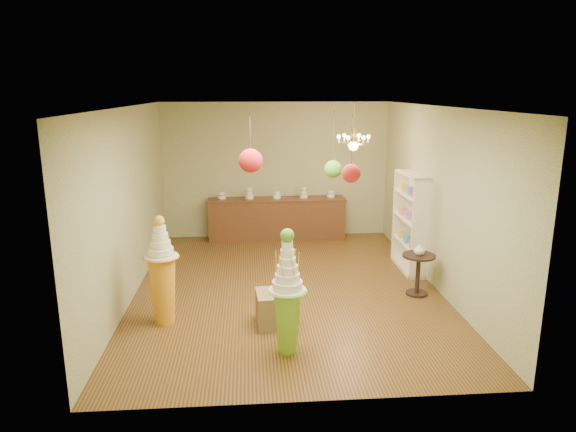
{
  "coord_description": "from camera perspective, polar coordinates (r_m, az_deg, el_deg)",
  "views": [
    {
      "loc": [
        -0.61,
        -8.09,
        3.26
      ],
      "look_at": [
        0.02,
        0.0,
        1.25
      ],
      "focal_mm": 32.0,
      "sensor_mm": 36.0,
      "label": 1
    }
  ],
  "objects": [
    {
      "name": "ceiling",
      "position": [
        8.11,
        -0.14,
        12.06
      ],
      "size": [
        6.5,
        6.5,
        0.0
      ],
      "primitive_type": "plane",
      "rotation": [
        3.14,
        0.0,
        0.0
      ],
      "color": "silver",
      "rests_on": "ground"
    },
    {
      "name": "wall_back",
      "position": [
        11.49,
        -1.36,
        5.08
      ],
      "size": [
        5.0,
        0.04,
        3.0
      ],
      "primitive_type": "cube",
      "color": "tan",
      "rests_on": "ground"
    },
    {
      "name": "wall_left",
      "position": [
        8.49,
        -17.21,
        1.3
      ],
      "size": [
        0.04,
        6.5,
        3.0
      ],
      "primitive_type": "cube",
      "color": "tan",
      "rests_on": "ground"
    },
    {
      "name": "burlap_riser",
      "position": [
        7.39,
        -1.41,
        -10.23
      ],
      "size": [
        0.57,
        0.57,
        0.48
      ],
      "primitive_type": "cube",
      "rotation": [
        0.0,
        0.0,
        0.07
      ],
      "color": "olive",
      "rests_on": "floor"
    },
    {
      "name": "wall_right",
      "position": [
        8.84,
        16.25,
        1.85
      ],
      "size": [
        0.04,
        6.5,
        3.0
      ],
      "primitive_type": "cube",
      "color": "tan",
      "rests_on": "ground"
    },
    {
      "name": "pedestal_green",
      "position": [
        6.52,
        -0.08,
        -9.79
      ],
      "size": [
        0.57,
        0.57,
        1.63
      ],
      "rotation": [
        0.0,
        0.0,
        0.26
      ],
      "color": "#7BB929",
      "rests_on": "floor"
    },
    {
      "name": "vase",
      "position": [
        8.49,
        14.4,
        -3.59
      ],
      "size": [
        0.18,
        0.18,
        0.18
      ],
      "primitive_type": "imported",
      "rotation": [
        0.0,
        0.0,
        -0.04
      ],
      "color": "white",
      "rests_on": "round_table"
    },
    {
      "name": "shelving_unit",
      "position": [
        9.66,
        13.47,
        -0.63
      ],
      "size": [
        0.33,
        1.2,
        1.8
      ],
      "color": "white",
      "rests_on": "floor"
    },
    {
      "name": "round_table",
      "position": [
        8.6,
        14.26,
        -5.71
      ],
      "size": [
        0.59,
        0.59,
        0.68
      ],
      "rotation": [
        0.0,
        0.0,
        0.12
      ],
      "color": "black",
      "rests_on": "floor"
    },
    {
      "name": "sideboard",
      "position": [
        11.42,
        -1.25,
        -0.21
      ],
      "size": [
        3.04,
        0.54,
        1.16
      ],
      "color": "#58321B",
      "rests_on": "floor"
    },
    {
      "name": "pom_red_right",
      "position": [
        5.86,
        7.02,
        4.73
      ],
      "size": [
        0.21,
        0.21,
        0.77
      ],
      "color": "#3B342B",
      "rests_on": "ceiling"
    },
    {
      "name": "wall_front",
      "position": [
        5.18,
        2.58,
        -5.97
      ],
      "size": [
        5.0,
        0.04,
        3.0
      ],
      "primitive_type": "cube",
      "color": "tan",
      "rests_on": "ground"
    },
    {
      "name": "pedestal_orange",
      "position": [
        7.5,
        -13.75,
        -6.99
      ],
      "size": [
        0.52,
        0.52,
        1.58
      ],
      "rotation": [
        0.0,
        0.0,
        -0.14
      ],
      "color": "orange",
      "rests_on": "floor"
    },
    {
      "name": "pom_green_mid",
      "position": [
        7.13,
        5.03,
        5.23
      ],
      "size": [
        0.25,
        0.25,
        0.93
      ],
      "color": "#3B342B",
      "rests_on": "ceiling"
    },
    {
      "name": "pom_red_left",
      "position": [
        6.29,
        -4.18,
        6.15
      ],
      "size": [
        0.29,
        0.29,
        0.73
      ],
      "color": "#3B342B",
      "rests_on": "ceiling"
    },
    {
      "name": "floor",
      "position": [
        8.74,
        -0.13,
        -8.0
      ],
      "size": [
        6.5,
        6.5,
        0.0
      ],
      "primitive_type": "plane",
      "color": "brown",
      "rests_on": "ground"
    },
    {
      "name": "chandelier",
      "position": [
        9.6,
        7.29,
        8.05
      ],
      "size": [
        0.65,
        0.65,
        0.85
      ],
      "rotation": [
        0.0,
        0.0,
        -0.04
      ],
      "color": "#ECB053",
      "rests_on": "ceiling"
    }
  ]
}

